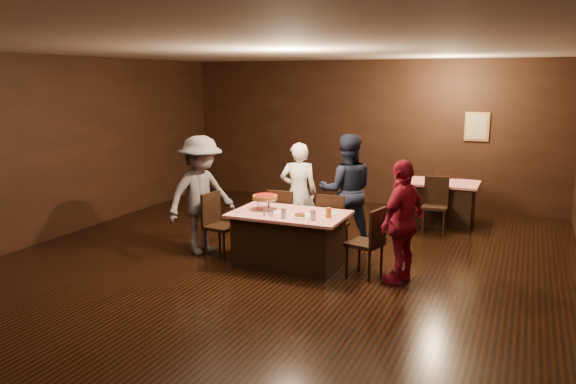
# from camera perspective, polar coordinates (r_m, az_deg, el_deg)

# --- Properties ---
(room) EXTENTS (10.00, 10.04, 3.02)m
(room) POSITION_cam_1_polar(r_m,az_deg,el_deg) (7.27, -2.46, 7.66)
(room) COLOR black
(room) RESTS_ON ground
(main_table) EXTENTS (1.60, 1.00, 0.77)m
(main_table) POSITION_cam_1_polar(r_m,az_deg,el_deg) (7.97, 0.12, -4.82)
(main_table) COLOR #A30A0A
(main_table) RESTS_ON ground
(back_table) EXTENTS (1.30, 0.90, 0.77)m
(back_table) POSITION_cam_1_polar(r_m,az_deg,el_deg) (10.67, 15.25, -1.04)
(back_table) COLOR #B90C10
(back_table) RESTS_ON ground
(chair_far_left) EXTENTS (0.43, 0.43, 0.95)m
(chair_far_left) POSITION_cam_1_polar(r_m,az_deg,el_deg) (8.76, -0.35, -2.70)
(chair_far_left) COLOR black
(chair_far_left) RESTS_ON ground
(chair_far_right) EXTENTS (0.45, 0.45, 0.95)m
(chair_far_right) POSITION_cam_1_polar(r_m,az_deg,el_deg) (8.48, 4.61, -3.21)
(chair_far_right) COLOR black
(chair_far_right) RESTS_ON ground
(chair_end_left) EXTENTS (0.47, 0.47, 0.95)m
(chair_end_left) POSITION_cam_1_polar(r_m,az_deg,el_deg) (8.42, -6.78, -3.36)
(chair_end_left) COLOR black
(chair_end_left) RESTS_ON ground
(chair_end_right) EXTENTS (0.50, 0.50, 0.95)m
(chair_end_right) POSITION_cam_1_polar(r_m,az_deg,el_deg) (7.59, 7.80, -5.04)
(chair_end_right) COLOR black
(chair_end_right) RESTS_ON ground
(chair_back_near) EXTENTS (0.45, 0.45, 0.95)m
(chair_back_near) POSITION_cam_1_polar(r_m,az_deg,el_deg) (9.97, 14.69, -1.34)
(chair_back_near) COLOR black
(chair_back_near) RESTS_ON ground
(chair_back_far) EXTENTS (0.49, 0.49, 0.95)m
(chair_back_far) POSITION_cam_1_polar(r_m,az_deg,el_deg) (11.23, 15.72, 0.02)
(chair_back_far) COLOR black
(chair_back_far) RESTS_ON ground
(diner_white_jacket) EXTENTS (0.69, 0.58, 1.62)m
(diner_white_jacket) POSITION_cam_1_polar(r_m,az_deg,el_deg) (9.06, 1.08, -0.04)
(diner_white_jacket) COLOR white
(diner_white_jacket) RESTS_ON ground
(diner_navy_hoodie) EXTENTS (1.06, 0.96, 1.78)m
(diner_navy_hoodie) POSITION_cam_1_polar(r_m,az_deg,el_deg) (8.84, 5.97, 0.14)
(diner_navy_hoodie) COLOR black
(diner_navy_hoodie) RESTS_ON ground
(diner_grey_knit) EXTENTS (1.07, 1.33, 1.79)m
(diner_grey_knit) POSITION_cam_1_polar(r_m,az_deg,el_deg) (8.54, -8.82, -0.32)
(diner_grey_knit) COLOR #57555B
(diner_grey_knit) RESTS_ON ground
(diner_red_shirt) EXTENTS (0.66, 1.02, 1.62)m
(diner_red_shirt) POSITION_cam_1_polar(r_m,az_deg,el_deg) (7.37, 11.56, -2.99)
(diner_red_shirt) COLOR maroon
(diner_red_shirt) RESTS_ON ground
(pizza_stand) EXTENTS (0.38, 0.38, 0.22)m
(pizza_stand) POSITION_cam_1_polar(r_m,az_deg,el_deg) (8.03, -2.36, -0.52)
(pizza_stand) COLOR black
(pizza_stand) RESTS_ON main_table
(plate_with_slice) EXTENTS (0.25, 0.25, 0.06)m
(plate_with_slice) POSITION_cam_1_polar(r_m,az_deg,el_deg) (7.61, 1.32, -2.41)
(plate_with_slice) COLOR white
(plate_with_slice) RESTS_ON main_table
(plate_empty) EXTENTS (0.25, 0.25, 0.01)m
(plate_empty) POSITION_cam_1_polar(r_m,az_deg,el_deg) (7.81, 4.27, -2.20)
(plate_empty) COLOR white
(plate_empty) RESTS_ON main_table
(glass_front_left) EXTENTS (0.08, 0.08, 0.14)m
(glass_front_left) POSITION_cam_1_polar(r_m,az_deg,el_deg) (7.56, -0.43, -2.13)
(glass_front_left) COLOR silver
(glass_front_left) RESTS_ON main_table
(glass_front_right) EXTENTS (0.08, 0.08, 0.14)m
(glass_front_right) POSITION_cam_1_polar(r_m,az_deg,el_deg) (7.46, 2.54, -2.33)
(glass_front_right) COLOR silver
(glass_front_right) RESTS_ON main_table
(glass_amber) EXTENTS (0.08, 0.08, 0.14)m
(glass_amber) POSITION_cam_1_polar(r_m,az_deg,el_deg) (7.60, 4.14, -2.11)
(glass_amber) COLOR #BF7F26
(glass_amber) RESTS_ON main_table
(condiments) EXTENTS (0.17, 0.10, 0.09)m
(condiments) POSITION_cam_1_polar(r_m,az_deg,el_deg) (7.68, -1.95, -2.10)
(condiments) COLOR silver
(condiments) RESTS_ON main_table
(napkin_center) EXTENTS (0.19, 0.19, 0.01)m
(napkin_center) POSITION_cam_1_polar(r_m,az_deg,el_deg) (7.76, 2.16, -2.31)
(napkin_center) COLOR white
(napkin_center) RESTS_ON main_table
(napkin_left) EXTENTS (0.21, 0.21, 0.01)m
(napkin_left) POSITION_cam_1_polar(r_m,az_deg,el_deg) (7.88, -1.02, -2.08)
(napkin_left) COLOR white
(napkin_left) RESTS_ON main_table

